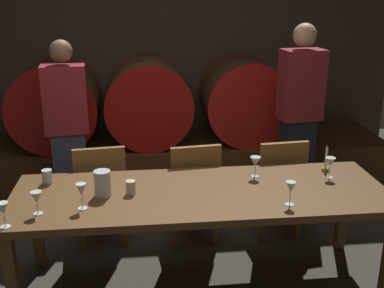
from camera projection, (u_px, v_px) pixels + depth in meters
name	position (u px, v px, depth m)	size (l,w,h in m)	color
back_wall	(147.00, 37.00, 5.42)	(5.69, 0.24, 2.99)	#473A2D
barrel_shelf	(152.00, 160.00, 5.31)	(5.12, 0.90, 0.43)	#4C2D16
wine_barrel_left	(56.00, 104.00, 5.00)	(0.90, 0.77, 0.90)	#513319
wine_barrel_center	(149.00, 102.00, 5.10)	(0.90, 0.77, 0.90)	brown
wine_barrel_right	(244.00, 100.00, 5.21)	(0.90, 0.77, 0.90)	#513319
dining_table	(201.00, 200.00, 3.29)	(2.56, 0.87, 0.73)	brown
chair_left	(101.00, 189.00, 3.90)	(0.44, 0.44, 0.88)	brown
chair_center	(193.00, 187.00, 3.94)	(0.44, 0.44, 0.88)	brown
chair_right	(277.00, 183.00, 4.02)	(0.43, 0.43, 0.88)	brown
guest_left	(68.00, 129.00, 4.34)	(0.40, 0.28, 1.62)	#33384C
guest_right	(299.00, 116.00, 4.50)	(0.41, 0.29, 1.75)	black
candle_center	(326.00, 164.00, 3.60)	(0.05, 0.05, 0.21)	olive
pitcher	(103.00, 183.00, 3.18)	(0.11, 0.11, 0.17)	silver
wine_glass_far_left	(3.00, 210.00, 2.76)	(0.07, 0.07, 0.16)	silver
wine_glass_left	(37.00, 198.00, 2.92)	(0.07, 0.07, 0.15)	silver
wine_glass_center_left	(81.00, 191.00, 2.98)	(0.06, 0.06, 0.17)	silver
wine_glass_center_right	(255.00, 162.00, 3.48)	(0.08, 0.08, 0.15)	silver
wine_glass_right	(291.00, 188.00, 3.04)	(0.06, 0.06, 0.16)	silver
wine_glass_far_right	(330.00, 163.00, 3.46)	(0.07, 0.07, 0.15)	silver
cup_left	(47.00, 177.00, 3.39)	(0.07, 0.07, 0.10)	silver
cup_right	(131.00, 187.00, 3.22)	(0.07, 0.07, 0.09)	beige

